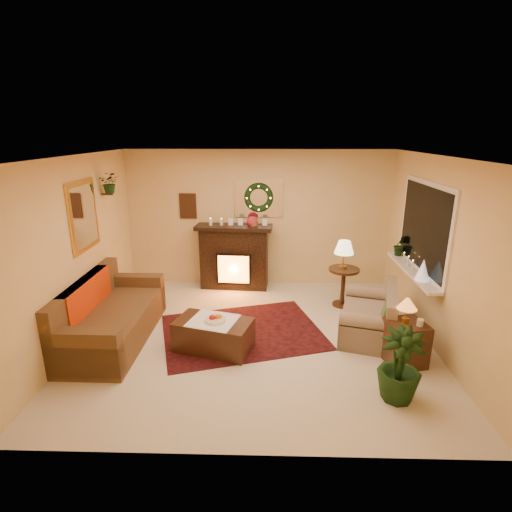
{
  "coord_description": "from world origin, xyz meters",
  "views": [
    {
      "loc": [
        0.15,
        -5.26,
        2.91
      ],
      "look_at": [
        0.0,
        0.35,
        1.15
      ],
      "focal_mm": 28.0,
      "sensor_mm": 36.0,
      "label": 1
    }
  ],
  "objects_px": {
    "sofa": "(113,312)",
    "end_table_square": "(405,344)",
    "loveseat": "(369,308)",
    "coffee_table": "(214,335)",
    "fireplace": "(234,260)",
    "side_table_round": "(343,288)"
  },
  "relations": [
    {
      "from": "sofa",
      "to": "end_table_square",
      "type": "distance_m",
      "value": 4.04
    },
    {
      "from": "loveseat",
      "to": "coffee_table",
      "type": "xyz_separation_m",
      "value": [
        -2.24,
        -0.51,
        -0.21
      ]
    },
    {
      "from": "loveseat",
      "to": "end_table_square",
      "type": "bearing_deg",
      "value": -53.26
    },
    {
      "from": "fireplace",
      "to": "coffee_table",
      "type": "distance_m",
      "value": 2.37
    },
    {
      "from": "fireplace",
      "to": "end_table_square",
      "type": "xyz_separation_m",
      "value": [
        2.42,
        -2.61,
        -0.28
      ]
    },
    {
      "from": "sofa",
      "to": "fireplace",
      "type": "xyz_separation_m",
      "value": [
        1.58,
        2.1,
        0.12
      ]
    },
    {
      "from": "loveseat",
      "to": "side_table_round",
      "type": "bearing_deg",
      "value": 116.72
    },
    {
      "from": "sofa",
      "to": "end_table_square",
      "type": "bearing_deg",
      "value": -6.53
    },
    {
      "from": "loveseat",
      "to": "end_table_square",
      "type": "distance_m",
      "value": 0.84
    },
    {
      "from": "loveseat",
      "to": "coffee_table",
      "type": "bearing_deg",
      "value": -151.15
    },
    {
      "from": "sofa",
      "to": "end_table_square",
      "type": "xyz_separation_m",
      "value": [
        4.0,
        -0.5,
        -0.16
      ]
    },
    {
      "from": "loveseat",
      "to": "side_table_round",
      "type": "xyz_separation_m",
      "value": [
        -0.19,
        1.03,
        -0.1
      ]
    },
    {
      "from": "fireplace",
      "to": "side_table_round",
      "type": "distance_m",
      "value": 2.12
    },
    {
      "from": "fireplace",
      "to": "end_table_square",
      "type": "bearing_deg",
      "value": -42.82
    },
    {
      "from": "loveseat",
      "to": "sofa",
      "type": "bearing_deg",
      "value": -159.82
    },
    {
      "from": "coffee_table",
      "to": "loveseat",
      "type": "bearing_deg",
      "value": 29.28
    },
    {
      "from": "end_table_square",
      "to": "loveseat",
      "type": "bearing_deg",
      "value": 110.65
    },
    {
      "from": "fireplace",
      "to": "coffee_table",
      "type": "height_order",
      "value": "fireplace"
    },
    {
      "from": "loveseat",
      "to": "side_table_round",
      "type": "distance_m",
      "value": 1.05
    },
    {
      "from": "loveseat",
      "to": "side_table_round",
      "type": "height_order",
      "value": "loveseat"
    },
    {
      "from": "fireplace",
      "to": "side_table_round",
      "type": "height_order",
      "value": "fireplace"
    },
    {
      "from": "fireplace",
      "to": "coffee_table",
      "type": "bearing_deg",
      "value": -88.32
    }
  ]
}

